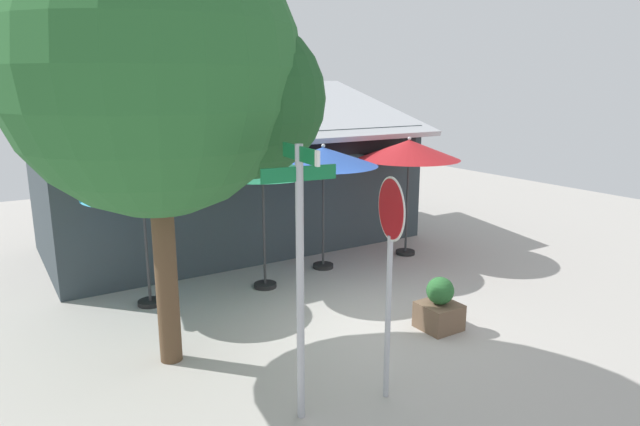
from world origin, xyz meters
name	(u,v)px	position (x,y,z in m)	size (l,w,h in m)	color
ground_plane	(355,323)	(0.00, 0.00, -0.05)	(28.00, 28.00, 0.10)	#ADA8A0
cafe_building	(232,182)	(0.21, 5.47, 1.52)	(9.03, 4.64, 3.93)	#333D42
street_sign_post	(300,258)	(-2.14, -1.90, 1.97)	(0.87, 0.93, 3.24)	#A8AAB2
stop_sign	(390,248)	(-1.01, -2.08, 1.96)	(0.22, 0.74, 2.82)	#A8AAB2
patio_umbrella_teal_left	(142,185)	(-2.71, 2.50, 2.18)	(2.02, 2.02, 2.49)	black
patio_umbrella_forest_green_center	(262,166)	(-0.57, 2.19, 2.38)	(2.03, 2.03, 2.67)	black
patio_umbrella_royal_blue_right	(323,158)	(1.01, 2.58, 2.38)	(2.27, 2.27, 2.66)	black
patio_umbrella_crimson_far_right	(409,150)	(3.15, 2.39, 2.41)	(2.28, 2.28, 2.71)	black
shade_tree	(166,74)	(-2.86, 0.23, 3.99)	(4.03, 3.82, 5.96)	brown
sidewalk_planter	(439,307)	(0.96, -0.97, 0.37)	(0.60, 0.60, 0.87)	brown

